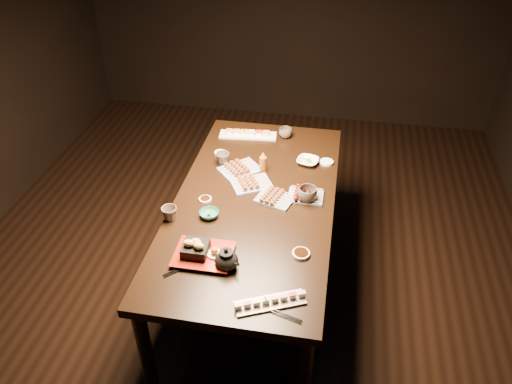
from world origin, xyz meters
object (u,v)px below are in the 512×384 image
dining_table (255,249)px  sushi_platter_near (270,301)px  sushi_platter_far (248,133)px  tempura_tray (203,249)px  teacup_near_left (169,214)px  yakitori_plate_center (251,181)px  yakitori_plate_left (240,167)px  edamame_bowl_cream (308,161)px  teacup_far_left (223,158)px  teacup_far_right (285,133)px  yakitori_plate_right (275,197)px  teapot (226,258)px  edamame_bowl_green (209,214)px  teacup_mid_right (307,194)px  condiment_bottle (263,162)px

dining_table → sushi_platter_near: size_ratio=5.64×
sushi_platter_far → tempura_tray: 1.21m
dining_table → teacup_near_left: bearing=-143.4°
sushi_platter_near → yakitori_plate_center: (-0.25, 0.88, 0.01)m
yakitori_plate_left → edamame_bowl_cream: size_ratio=1.76×
teacup_far_left → teacup_far_right: bearing=49.5°
yakitori_plate_right → teacup_near_left: bearing=-135.0°
teacup_far_right → yakitori_plate_right: bearing=-87.1°
yakitori_plate_right → teapot: 0.59m
sushi_platter_far → tempura_tray: (0.01, -1.21, 0.03)m
sushi_platter_near → edamame_bowl_cream: (0.05, 1.18, -0.00)m
dining_table → edamame_bowl_green: size_ratio=16.88×
tempura_tray → edamame_bowl_green: bearing=99.0°
tempura_tray → teacup_mid_right: tempura_tray is taller
tempura_tray → dining_table: bearing=71.5°
sushi_platter_near → teacup_near_left: bearing=117.5°
sushi_platter_near → edamame_bowl_green: 0.69m
tempura_tray → condiment_bottle: 0.82m
edamame_bowl_cream → sushi_platter_far: bearing=147.9°
teacup_near_left → condiment_bottle: (0.42, 0.56, 0.03)m
sushi_platter_near → teapot: (-0.24, 0.19, 0.04)m
teacup_far_right → sushi_platter_near: bearing=-85.0°
edamame_bowl_green → condiment_bottle: bearing=66.6°
sushi_platter_far → edamame_bowl_cream: (0.44, -0.27, -0.01)m
sushi_platter_far → edamame_bowl_green: size_ratio=3.64×
yakitori_plate_left → teapot: teapot is taller
yakitori_plate_left → dining_table: bearing=-105.1°
yakitori_plate_left → teacup_far_right: bearing=22.0°
sushi_platter_far → teapot: teapot is taller
tempura_tray → teacup_far_right: (0.24, 1.24, -0.02)m
teapot → edamame_bowl_cream: bearing=101.5°
edamame_bowl_green → teapot: size_ratio=0.79×
yakitori_plate_right → teacup_mid_right: bearing=27.1°
edamame_bowl_cream → teacup_near_left: bearing=-134.6°
dining_table → sushi_platter_far: 0.83m
dining_table → edamame_bowl_green: (-0.22, -0.19, 0.39)m
yakitori_plate_center → edamame_bowl_cream: bearing=15.7°
dining_table → teacup_far_right: (0.08, 0.74, 0.41)m
yakitori_plate_center → dining_table: bearing=-101.3°
yakitori_plate_right → edamame_bowl_cream: yakitori_plate_right is taller
edamame_bowl_green → teacup_far_left: size_ratio=1.26×
sushi_platter_far → condiment_bottle: condiment_bottle is taller
sushi_platter_far → tempura_tray: tempura_tray is taller
sushi_platter_far → yakitori_plate_right: (0.29, -0.69, 0.00)m
tempura_tray → teapot: (0.13, -0.05, 0.00)m
teacup_near_left → tempura_tray: bearing=-44.4°
tempura_tray → teacup_mid_right: bearing=49.7°
edamame_bowl_cream → tempura_tray: size_ratio=0.47×
tempura_tray → teapot: bearing=-20.9°
sushi_platter_far → teacup_far_right: teacup_far_right is taller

